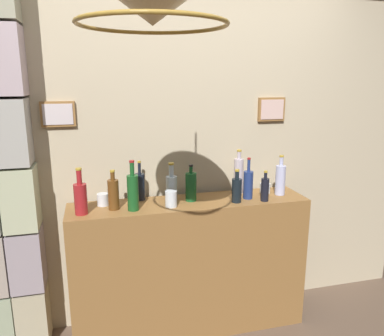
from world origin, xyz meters
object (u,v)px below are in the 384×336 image
(liquor_bottle_mezcal, at_px, (133,191))
(liquor_bottle_brandy, at_px, (280,179))
(glass_tumbler_rocks, at_px, (103,200))
(glass_tumbler_shot, at_px, (265,188))
(liquor_bottle_port, at_px, (265,189))
(liquor_bottle_vermouth, at_px, (171,187))
(liquor_bottle_whiskey, at_px, (81,197))
(liquor_bottle_gin, at_px, (191,186))
(liquor_bottle_tequila, at_px, (237,190))
(liquor_bottle_sherry, at_px, (248,184))
(liquor_bottle_vodka, at_px, (239,175))
(liquor_bottle_rye, at_px, (113,194))
(liquor_bottle_scotch, at_px, (140,186))
(glass_tumbler_highball, at_px, (171,199))

(liquor_bottle_mezcal, bearing_deg, liquor_bottle_brandy, 3.69)
(glass_tumbler_rocks, bearing_deg, glass_tumbler_shot, -0.57)
(liquor_bottle_port, bearing_deg, glass_tumbler_rocks, 170.38)
(glass_tumbler_rocks, bearing_deg, liquor_bottle_brandy, -3.41)
(liquor_bottle_vermouth, xyz_separation_m, liquor_bottle_whiskey, (-0.59, -0.09, 0.01))
(liquor_bottle_gin, relative_size, liquor_bottle_tequila, 1.11)
(liquor_bottle_tequila, xyz_separation_m, liquor_bottle_sherry, (0.11, 0.06, 0.02))
(liquor_bottle_vodka, xyz_separation_m, glass_tumbler_rocks, (-0.98, -0.04, -0.10))
(liquor_bottle_rye, height_order, liquor_bottle_tequila, liquor_bottle_rye)
(liquor_bottle_vermouth, distance_m, liquor_bottle_tequila, 0.44)
(liquor_bottle_mezcal, xyz_separation_m, liquor_bottle_tequila, (0.70, -0.02, -0.04))
(liquor_bottle_scotch, height_order, liquor_bottle_brandy, liquor_bottle_brandy)
(liquor_bottle_scotch, relative_size, glass_tumbler_highball, 2.61)
(liquor_bottle_vodka, bearing_deg, liquor_bottle_gin, -167.12)
(liquor_bottle_vermouth, xyz_separation_m, liquor_bottle_port, (0.63, -0.14, -0.02))
(liquor_bottle_gin, distance_m, liquor_bottle_rye, 0.53)
(liquor_bottle_scotch, xyz_separation_m, liquor_bottle_port, (0.83, -0.24, -0.01))
(glass_tumbler_rocks, bearing_deg, liquor_bottle_whiskey, -134.74)
(liquor_bottle_brandy, xyz_separation_m, liquor_bottle_tequila, (-0.37, -0.08, -0.03))
(liquor_bottle_rye, distance_m, glass_tumbler_shot, 1.11)
(liquor_bottle_port, bearing_deg, liquor_bottle_rye, 175.06)
(liquor_bottle_vermouth, relative_size, glass_tumbler_shot, 3.63)
(liquor_bottle_gin, bearing_deg, glass_tumbler_rocks, 175.10)
(liquor_bottle_vermouth, distance_m, liquor_bottle_whiskey, 0.60)
(liquor_bottle_tequila, relative_size, glass_tumbler_rocks, 2.84)
(liquor_bottle_scotch, xyz_separation_m, glass_tumbler_shot, (0.91, -0.07, -0.06))
(liquor_bottle_mezcal, xyz_separation_m, glass_tumbler_shot, (0.98, 0.13, -0.09))
(liquor_bottle_scotch, relative_size, liquor_bottle_vermouth, 1.02)
(liquor_bottle_port, height_order, liquor_bottle_sherry, liquor_bottle_sherry)
(liquor_bottle_tequila, bearing_deg, liquor_bottle_port, -7.00)
(liquor_bottle_rye, bearing_deg, liquor_bottle_vermouth, 7.76)
(liquor_bottle_sherry, xyz_separation_m, glass_tumbler_highball, (-0.56, -0.04, -0.05))
(glass_tumbler_rocks, relative_size, glass_tumbler_highball, 0.76)
(liquor_bottle_scotch, height_order, liquor_bottle_sherry, liquor_bottle_sherry)
(liquor_bottle_mezcal, height_order, liquor_bottle_sherry, liquor_bottle_mezcal)
(glass_tumbler_rocks, relative_size, glass_tumbler_shot, 1.07)
(liquor_bottle_mezcal, relative_size, liquor_bottle_tequila, 1.42)
(liquor_bottle_vermouth, xyz_separation_m, liquor_bottle_sherry, (0.54, -0.06, 0.00))
(liquor_bottle_gin, xyz_separation_m, liquor_bottle_sherry, (0.40, -0.05, 0.00))
(liquor_bottle_vermouth, xyz_separation_m, liquor_bottle_rye, (-0.39, -0.05, 0.00))
(glass_tumbler_rocks, xyz_separation_m, glass_tumbler_shot, (1.17, -0.01, -0.00))
(liquor_bottle_gin, xyz_separation_m, liquor_bottle_brandy, (0.66, -0.02, 0.01))
(liquor_bottle_rye, relative_size, glass_tumbler_shot, 3.46)
(liquor_bottle_brandy, relative_size, glass_tumbler_rocks, 3.60)
(liquor_bottle_mezcal, relative_size, liquor_bottle_vermouth, 1.19)
(liquor_bottle_port, bearing_deg, liquor_bottle_brandy, 32.46)
(liquor_bottle_port, relative_size, liquor_bottle_vodka, 0.66)
(liquor_bottle_whiskey, bearing_deg, liquor_bottle_port, -2.26)
(liquor_bottle_tequila, height_order, glass_tumbler_rocks, liquor_bottle_tequila)
(liquor_bottle_tequila, distance_m, glass_tumbler_highball, 0.45)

